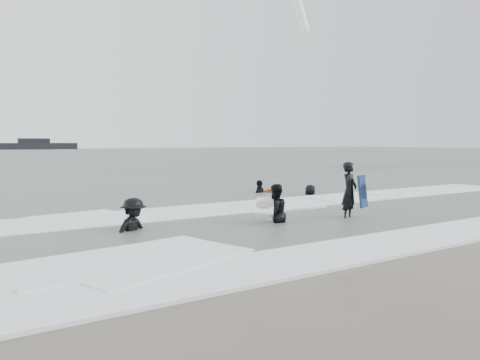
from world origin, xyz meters
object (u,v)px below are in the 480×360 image
surfer_wading (275,224)px  surfer_right_far (310,196)px  surfer_right_near (260,194)px  surfer_breaker (134,233)px  vessel_horizon (34,145)px  surfer_centre (349,219)px

surfer_wading → surfer_right_far: 7.18m
surfer_right_far → surfer_right_near: bearing=-65.8°
surfer_wading → surfer_breaker: 3.92m
vessel_horizon → surfer_centre: bearing=-95.0°
surfer_wading → surfer_right_near: size_ratio=0.96×
surfer_centre → surfer_wading: bearing=143.7°
surfer_wading → surfer_right_far: (5.38, 4.75, 0.00)m
surfer_centre → vessel_horizon: 148.12m
surfer_right_near → surfer_right_far: bearing=99.3°
surfer_breaker → surfer_right_far: surfer_breaker is taller
surfer_centre → vessel_horizon: (12.92, 147.55, 1.28)m
surfer_wading → surfer_right_far: bearing=-142.6°
surfer_centre → surfer_wading: surfer_centre is taller
surfer_breaker → vessel_horizon: size_ratio=0.07×
surfer_centre → surfer_right_near: bearing=53.5°
surfer_wading → vessel_horizon: vessel_horizon is taller
vessel_horizon → surfer_wading: bearing=-95.9°
surfer_right_near → vessel_horizon: size_ratio=0.07×
surfer_wading → vessel_horizon: size_ratio=0.07×
surfer_breaker → surfer_right_near: size_ratio=0.99×
surfer_breaker → surfer_right_far: size_ratio=1.07×
surfer_wading → surfer_right_near: (4.07, 6.67, 0.00)m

